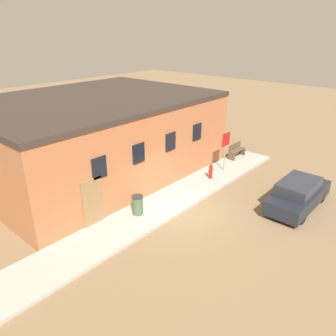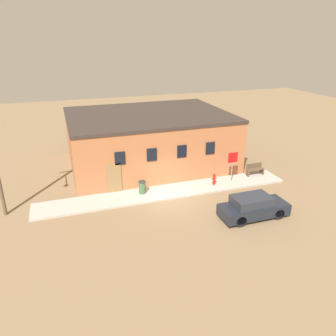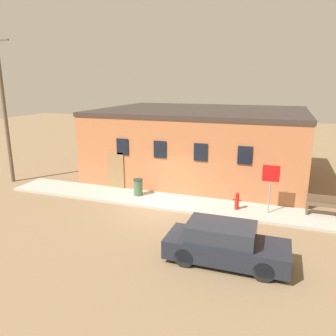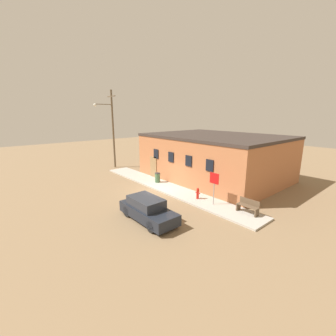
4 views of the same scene
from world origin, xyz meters
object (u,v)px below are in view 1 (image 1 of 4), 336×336
trash_bin (138,205)px  fire_hydrant (211,171)px  stop_sign (226,144)px  bench (236,151)px  parked_car (298,194)px

trash_bin → fire_hydrant: bearing=-3.1°
stop_sign → trash_bin: bearing=177.9°
stop_sign → trash_bin: (-6.71, 0.24, -1.16)m
bench → parked_car: (-3.54, -5.33, 0.10)m
bench → fire_hydrant: bearing=-170.9°
trash_bin → parked_car: parked_car is taller
fire_hydrant → trash_bin: bearing=176.9°
fire_hydrant → parked_car: bearing=-87.2°
trash_bin → parked_car: size_ratio=0.22×
fire_hydrant → bench: bench is taller
fire_hydrant → stop_sign: 1.87m
fire_hydrant → parked_car: parked_car is taller
stop_sign → parked_car: bearing=-104.2°
fire_hydrant → bench: 3.82m
fire_hydrant → trash_bin: trash_bin is taller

